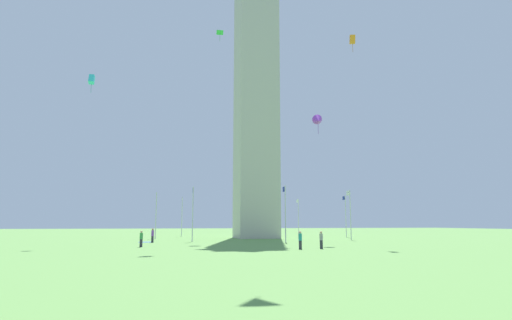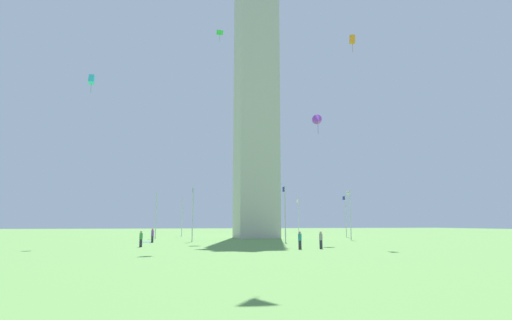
{
  "view_description": "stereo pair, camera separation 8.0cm",
  "coord_description": "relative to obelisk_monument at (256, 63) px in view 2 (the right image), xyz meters",
  "views": [
    {
      "loc": [
        -66.91,
        16.12,
        2.41
      ],
      "look_at": [
        0.0,
        0.0,
        12.86
      ],
      "focal_mm": 29.25,
      "sensor_mm": 36.0,
      "label": 1
    },
    {
      "loc": [
        -66.93,
        16.05,
        2.41
      ],
      "look_at": [
        0.0,
        0.0,
        12.86
      ],
      "focal_mm": 29.25,
      "sensor_mm": 36.0,
      "label": 2
    }
  ],
  "objects": [
    {
      "name": "picnic_blanket_near_first_person",
      "position": [
        -10.7,
        17.12,
        -29.91
      ],
      "size": [
        1.66,
        1.99,
        0.01
      ],
      "primitive_type": "cube",
      "rotation": [
        0.0,
        0.0,
        1.72
      ],
      "color": "blue",
      "rests_on": "ground"
    },
    {
      "name": "person_purple_shirt",
      "position": [
        -12.31,
        16.32,
        -29.03
      ],
      "size": [
        0.32,
        0.32,
        1.77
      ],
      "rotation": [
        0.0,
        0.0,
        -0.81
      ],
      "color": "#2D2D38",
      "rests_on": "ground"
    },
    {
      "name": "obelisk_monument",
      "position": [
        0.0,
        0.0,
        0.0
      ],
      "size": [
        6.58,
        6.58,
        59.82
      ],
      "color": "#B7B2A8",
      "rests_on": "ground"
    },
    {
      "name": "person_green_shirt",
      "position": [
        -22.17,
        17.4,
        -29.09
      ],
      "size": [
        0.32,
        0.32,
        1.66
      ],
      "rotation": [
        0.0,
        0.0,
        -0.81
      ],
      "color": "#2D2D38",
      "rests_on": "ground"
    },
    {
      "name": "kite_green_diamond",
      "position": [
        -4.44,
        7.03,
        2.66
      ],
      "size": [
        1.13,
        1.17,
        1.66
      ],
      "color": "green"
    },
    {
      "name": "kite_orange_box",
      "position": [
        -21.53,
        -7.32,
        -4.59
      ],
      "size": [
        1.04,
        0.82,
        2.32
      ],
      "color": "orange"
    },
    {
      "name": "person_gray_shirt",
      "position": [
        -29.11,
        0.62,
        -29.08
      ],
      "size": [
        0.32,
        0.32,
        1.67
      ],
      "rotation": [
        0.0,
        0.0,
        -0.39
      ],
      "color": "#2D2D38",
      "rests_on": "ground"
    },
    {
      "name": "flagpole_ne",
      "position": [
        11.36,
        11.29,
        -25.93
      ],
      "size": [
        1.12,
        0.14,
        7.21
      ],
      "color": "silver",
      "rests_on": "ground"
    },
    {
      "name": "flagpole_n",
      "position": [
        16.03,
        0.0,
        -25.93
      ],
      "size": [
        1.12,
        0.14,
        7.21
      ],
      "color": "silver",
      "rests_on": "ground"
    },
    {
      "name": "flagpole_w",
      "position": [
        0.07,
        -15.97,
        -25.93
      ],
      "size": [
        1.12,
        0.14,
        7.21
      ],
      "color": "silver",
      "rests_on": "ground"
    },
    {
      "name": "flagpole_sw",
      "position": [
        -11.22,
        -11.29,
        -25.93
      ],
      "size": [
        1.12,
        0.14,
        7.21
      ],
      "color": "silver",
      "rests_on": "ground"
    },
    {
      "name": "kite_purple_delta",
      "position": [
        -19.48,
        -3.27,
        -14.78
      ],
      "size": [
        1.74,
        1.5,
        2.56
      ],
      "color": "purple"
    },
    {
      "name": "flagpole_e",
      "position": [
        0.07,
        15.97,
        -25.93
      ],
      "size": [
        1.12,
        0.14,
        7.21
      ],
      "color": "silver",
      "rests_on": "ground"
    },
    {
      "name": "kite_cyan_box",
      "position": [
        -16.13,
        24.01,
        -10.59
      ],
      "size": [
        0.97,
        0.65,
        2.29
      ],
      "color": "#33C6D1"
    },
    {
      "name": "person_teal_shirt",
      "position": [
        -29.42,
        2.84,
        -29.07
      ],
      "size": [
        0.32,
        0.32,
        1.69
      ],
      "rotation": [
        0.0,
        0.0,
        -0.28
      ],
      "color": "#2D2D38",
      "rests_on": "ground"
    },
    {
      "name": "ground_plane",
      "position": [
        0.0,
        0.0,
        -29.91
      ],
      "size": [
        260.0,
        260.0,
        0.0
      ],
      "primitive_type": "plane",
      "color": "#609347"
    },
    {
      "name": "flagpole_se",
      "position": [
        -11.22,
        11.29,
        -25.93
      ],
      "size": [
        1.12,
        0.14,
        7.21
      ],
      "color": "silver",
      "rests_on": "ground"
    },
    {
      "name": "flagpole_nw",
      "position": [
        11.36,
        -11.29,
        -25.93
      ],
      "size": [
        1.12,
        0.14,
        7.21
      ],
      "color": "silver",
      "rests_on": "ground"
    },
    {
      "name": "flagpole_s",
      "position": [
        -15.9,
        0.0,
        -25.93
      ],
      "size": [
        1.12,
        0.14,
        7.21
      ],
      "color": "silver",
      "rests_on": "ground"
    }
  ]
}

